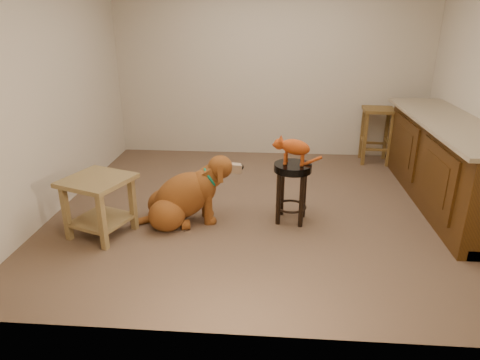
# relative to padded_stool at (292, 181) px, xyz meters

# --- Properties ---
(floor) EXTENTS (4.50, 4.00, 0.01)m
(floor) POSITION_rel_padded_stool_xyz_m (-0.24, 0.27, -0.43)
(floor) COLOR brown
(floor) RESTS_ON ground
(room_shell) EXTENTS (4.54, 4.04, 2.62)m
(room_shell) POSITION_rel_padded_stool_xyz_m (-0.24, 0.27, 1.24)
(room_shell) COLOR beige
(room_shell) RESTS_ON ground
(cabinet_run) EXTENTS (0.70, 2.56, 0.94)m
(cabinet_run) POSITION_rel_padded_stool_xyz_m (1.70, 0.57, 0.00)
(cabinet_run) COLOR #41260B
(cabinet_run) RESTS_ON ground
(padded_stool) EXTENTS (0.37, 0.37, 0.61)m
(padded_stool) POSITION_rel_padded_stool_xyz_m (0.00, 0.00, 0.00)
(padded_stool) COLOR black
(padded_stool) RESTS_ON ground
(wood_stool) EXTENTS (0.45, 0.45, 0.77)m
(wood_stool) POSITION_rel_padded_stool_xyz_m (1.25, 1.97, -0.03)
(wood_stool) COLOR brown
(wood_stool) RESTS_ON ground
(side_table) EXTENTS (0.72, 0.72, 0.58)m
(side_table) POSITION_rel_padded_stool_xyz_m (-1.82, -0.43, -0.05)
(side_table) COLOR olive
(side_table) RESTS_ON ground
(golden_retriever) EXTENTS (1.12, 0.67, 0.73)m
(golden_retriever) POSITION_rel_padded_stool_xyz_m (-1.07, -0.12, -0.16)
(golden_retriever) COLOR brown
(golden_retriever) RESTS_ON ground
(tabby_kitten) EXTENTS (0.50, 0.19, 0.31)m
(tabby_kitten) POSITION_rel_padded_stool_xyz_m (-0.01, 0.00, 0.34)
(tabby_kitten) COLOR #A13C10
(tabby_kitten) RESTS_ON padded_stool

